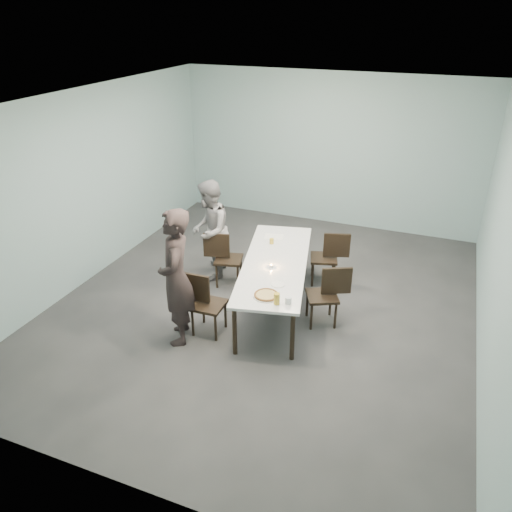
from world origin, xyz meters
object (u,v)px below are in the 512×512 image
at_px(diner_near, 176,278).
at_px(diner_far, 210,230).
at_px(chair_near_left, 203,299).
at_px(tealight, 271,266).
at_px(chair_far_right, 329,254).
at_px(side_plate, 278,284).
at_px(chair_near_right, 328,292).
at_px(chair_far_left, 224,255).
at_px(amber_tumbler, 272,241).
at_px(water_tumbler, 288,300).
at_px(beer_glass, 277,299).
at_px(pizza, 266,295).
at_px(table, 275,265).

height_order(diner_near, diner_far, diner_near).
height_order(chair_near_left, tealight, chair_near_left).
distance_m(chair_far_right, diner_near, 2.72).
xyz_separation_m(diner_far, side_plate, (1.56, -1.12, -0.07)).
xyz_separation_m(chair_near_right, diner_far, (-2.14, 0.64, 0.32)).
height_order(chair_near_left, chair_far_left, same).
height_order(diner_far, amber_tumbler, diner_far).
relative_size(chair_near_right, diner_far, 0.53).
xyz_separation_m(chair_far_left, water_tumbler, (1.53, -1.37, 0.29)).
distance_m(chair_far_left, water_tumbler, 2.07).
bearing_deg(water_tumbler, beer_glass, -154.87).
distance_m(diner_far, water_tumbler, 2.38).
height_order(pizza, tealight, tealight).
xyz_separation_m(table, chair_near_left, (-0.70, -0.95, -0.19)).
xyz_separation_m(table, chair_near_right, (0.83, -0.12, -0.19)).
bearing_deg(chair_near_left, pizza, -1.03).
distance_m(chair_far_right, tealight, 1.34).
relative_size(chair_far_right, side_plate, 4.83).
relative_size(table, diner_near, 1.46).
distance_m(diner_near, water_tumbler, 1.47).
height_order(diner_far, side_plate, diner_far).
bearing_deg(chair_far_left, chair_far_right, 7.88).
distance_m(chair_near_right, pizza, 1.06).
relative_size(diner_near, side_plate, 10.43).
relative_size(chair_far_right, diner_far, 0.53).
height_order(chair_near_left, beer_glass, beer_glass).
xyz_separation_m(chair_far_right, beer_glass, (-0.16, -2.08, 0.32)).
distance_m(chair_far_left, chair_near_right, 1.89).
relative_size(table, chair_far_left, 3.14).
relative_size(chair_near_left, beer_glass, 5.80).
xyz_separation_m(pizza, water_tumbler, (0.31, -0.06, 0.03)).
bearing_deg(chair_far_right, diner_near, 40.42).
height_order(diner_far, tealight, diner_far).
distance_m(chair_far_left, diner_far, 0.47).
distance_m(diner_far, amber_tumbler, 1.05).
xyz_separation_m(water_tumbler, tealight, (-0.52, 0.82, -0.02)).
relative_size(chair_near_left, chair_far_right, 1.00).
bearing_deg(diner_near, chair_far_right, 120.78).
distance_m(chair_near_left, chair_far_left, 1.35).
height_order(chair_far_left, side_plate, chair_far_left).
height_order(chair_near_right, chair_far_right, same).
xyz_separation_m(chair_far_left, tealight, (1.00, -0.54, 0.27)).
xyz_separation_m(diner_near, side_plate, (1.17, 0.62, -0.18)).
bearing_deg(table, diner_far, 158.39).
relative_size(chair_far_left, amber_tumbler, 10.88).
height_order(chair_near_left, amber_tumbler, chair_near_left).
height_order(diner_near, pizza, diner_near).
xyz_separation_m(beer_glass, tealight, (-0.39, 0.88, -0.05)).
bearing_deg(diner_far, chair_far_right, 89.55).
distance_m(table, amber_tumbler, 0.64).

